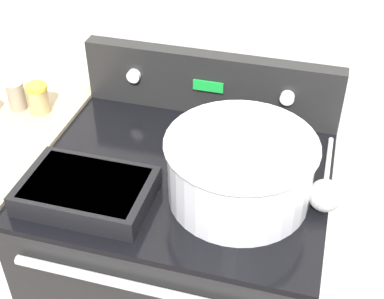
{
  "coord_description": "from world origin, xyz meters",
  "views": [
    {
      "loc": [
        0.32,
        -0.72,
        1.84
      ],
      "look_at": [
        0.02,
        0.33,
        1.0
      ],
      "focal_mm": 50.0,
      "sensor_mm": 36.0,
      "label": 1
    }
  ],
  "objects_px": {
    "ladle": "(325,193)",
    "spice_jar_yellow_cap": "(38,98)",
    "mixing_bowl": "(240,167)",
    "casserole_dish": "(87,190)",
    "spice_jar_white_cap": "(16,94)"
  },
  "relations": [
    {
      "from": "mixing_bowl",
      "to": "spice_jar_yellow_cap",
      "type": "xyz_separation_m",
      "value": [
        -0.65,
        0.2,
        -0.04
      ]
    },
    {
      "from": "spice_jar_yellow_cap",
      "to": "casserole_dish",
      "type": "bearing_deg",
      "value": -46.71
    },
    {
      "from": "mixing_bowl",
      "to": "ladle",
      "type": "distance_m",
      "value": 0.22
    },
    {
      "from": "spice_jar_yellow_cap",
      "to": "spice_jar_white_cap",
      "type": "relative_size",
      "value": 0.91
    },
    {
      "from": "spice_jar_white_cap",
      "to": "spice_jar_yellow_cap",
      "type": "bearing_deg",
      "value": 1.43
    },
    {
      "from": "ladle",
      "to": "spice_jar_white_cap",
      "type": "height_order",
      "value": "spice_jar_white_cap"
    },
    {
      "from": "mixing_bowl",
      "to": "spice_jar_white_cap",
      "type": "bearing_deg",
      "value": 164.74
    },
    {
      "from": "casserole_dish",
      "to": "mixing_bowl",
      "type": "bearing_deg",
      "value": 17.94
    },
    {
      "from": "casserole_dish",
      "to": "spice_jar_white_cap",
      "type": "height_order",
      "value": "spice_jar_white_cap"
    },
    {
      "from": "casserole_dish",
      "to": "ladle",
      "type": "bearing_deg",
      "value": 14.13
    },
    {
      "from": "mixing_bowl",
      "to": "casserole_dish",
      "type": "bearing_deg",
      "value": -162.06
    },
    {
      "from": "ladle",
      "to": "spice_jar_yellow_cap",
      "type": "bearing_deg",
      "value": 168.64
    },
    {
      "from": "ladle",
      "to": "spice_jar_white_cap",
      "type": "distance_m",
      "value": 0.94
    },
    {
      "from": "ladle",
      "to": "spice_jar_yellow_cap",
      "type": "height_order",
      "value": "spice_jar_yellow_cap"
    },
    {
      "from": "ladle",
      "to": "spice_jar_yellow_cap",
      "type": "distance_m",
      "value": 0.87
    }
  ]
}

